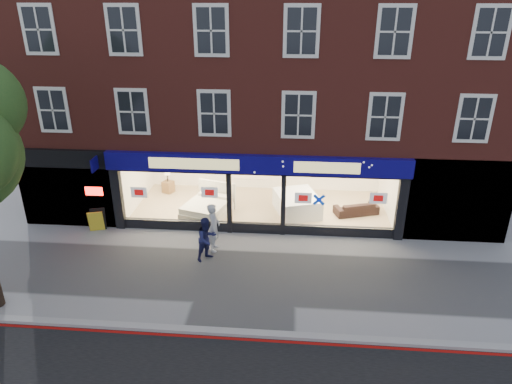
# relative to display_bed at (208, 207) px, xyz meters

# --- Properties ---
(ground) EXTENTS (120.00, 120.00, 0.00)m
(ground) POSITION_rel_display_bed_xyz_m (2.16, -4.33, -0.43)
(ground) COLOR gray
(ground) RESTS_ON ground
(kerb_line) EXTENTS (60.00, 0.10, 0.01)m
(kerb_line) POSITION_rel_display_bed_xyz_m (2.16, -7.43, -0.42)
(kerb_line) COLOR #8C0A07
(kerb_line) RESTS_ON ground
(kerb_stone) EXTENTS (60.00, 0.25, 0.12)m
(kerb_stone) POSITION_rel_display_bed_xyz_m (2.16, -7.23, -0.37)
(kerb_stone) COLOR gray
(kerb_stone) RESTS_ON ground
(showroom_floor) EXTENTS (11.00, 4.50, 0.10)m
(showroom_floor) POSITION_rel_display_bed_xyz_m (2.16, 0.92, -0.38)
(showroom_floor) COLOR tan
(showroom_floor) RESTS_ON ground
(building) EXTENTS (19.00, 8.26, 10.30)m
(building) POSITION_rel_display_bed_xyz_m (2.14, 2.61, 6.24)
(building) COLOR maroon
(building) RESTS_ON ground
(display_bed) EXTENTS (2.23, 2.48, 1.17)m
(display_bed) POSITION_rel_display_bed_xyz_m (0.00, 0.00, 0.00)
(display_bed) COLOR beige
(display_bed) RESTS_ON showroom_floor
(bedside_table) EXTENTS (0.59, 0.59, 0.55)m
(bedside_table) POSITION_rel_display_bed_xyz_m (-2.30, 2.17, -0.05)
(bedside_table) COLOR brown
(bedside_table) RESTS_ON showroom_floor
(mattress_stack) EXTENTS (2.18, 2.46, 0.82)m
(mattress_stack) POSITION_rel_display_bed_xyz_m (3.76, 0.51, 0.08)
(mattress_stack) COLOR white
(mattress_stack) RESTS_ON showroom_floor
(sofa) EXTENTS (1.98, 1.26, 0.54)m
(sofa) POSITION_rel_display_bed_xyz_m (6.27, 0.57, -0.06)
(sofa) COLOR black
(sofa) RESTS_ON showroom_floor
(a_board) EXTENTS (0.67, 0.53, 0.91)m
(a_board) POSITION_rel_display_bed_xyz_m (-4.18, -1.63, 0.02)
(a_board) COLOR gold
(a_board) RESTS_ON ground
(pedestrian_grey) EXTENTS (0.45, 0.68, 1.85)m
(pedestrian_grey) POSITION_rel_display_bed_xyz_m (0.72, -2.71, 0.49)
(pedestrian_grey) COLOR #B4B7BC
(pedestrian_grey) RESTS_ON ground
(pedestrian_blue) EXTENTS (0.98, 0.99, 1.62)m
(pedestrian_blue) POSITION_rel_display_bed_xyz_m (0.59, -3.38, 0.38)
(pedestrian_blue) COLOR #181B45
(pedestrian_blue) RESTS_ON ground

